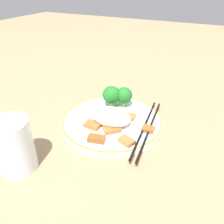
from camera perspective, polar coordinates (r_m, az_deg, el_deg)
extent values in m
plane|color=#9E7A56|center=(0.55, 0.00, -2.85)|extent=(3.00, 3.00, 0.00)
cylinder|color=white|center=(0.55, 0.00, -2.32)|extent=(0.25, 0.25, 0.01)
torus|color=#B28C26|center=(0.54, 0.00, -1.79)|extent=(0.25, 0.25, 0.01)
ellipsoid|color=white|center=(0.52, -0.20, -1.17)|extent=(0.10, 0.07, 0.04)
cylinder|color=#7FB756|center=(0.60, 3.26, 2.24)|extent=(0.02, 0.02, 0.02)
sphere|color=#1E6B23|center=(0.58, 3.33, 4.31)|extent=(0.04, 0.04, 0.04)
cylinder|color=#7FB756|center=(0.59, -0.12, 2.24)|extent=(0.01, 0.01, 0.02)
sphere|color=#1E6B23|center=(0.58, -0.12, 4.49)|extent=(0.05, 0.05, 0.05)
cube|color=brown|center=(0.47, -4.06, -6.99)|extent=(0.04, 0.03, 0.01)
cube|color=#9E6633|center=(0.47, 3.83, -7.57)|extent=(0.04, 0.03, 0.01)
cube|color=#995B28|center=(0.52, -5.09, -3.40)|extent=(0.04, 0.03, 0.01)
cube|color=brown|center=(0.51, 9.48, -4.42)|extent=(0.03, 0.02, 0.01)
cube|color=#995B28|center=(0.50, -0.07, -4.47)|extent=(0.05, 0.05, 0.01)
cube|color=#9E6633|center=(0.55, 4.35, -1.16)|extent=(0.04, 0.03, 0.01)
cube|color=#995B28|center=(0.56, 0.92, -0.13)|extent=(0.03, 0.03, 0.01)
cylinder|color=black|center=(0.52, 10.01, -3.92)|extent=(0.03, 0.24, 0.01)
cylinder|color=black|center=(0.52, 8.55, -3.62)|extent=(0.03, 0.24, 0.01)
cylinder|color=silver|center=(0.44, -24.19, -8.06)|extent=(0.07, 0.07, 0.10)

